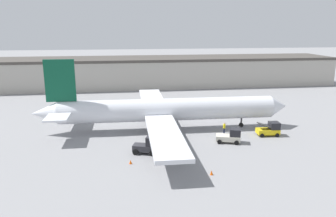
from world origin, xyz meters
The scene contains 9 objects.
ground_plane centered at (0.00, 0.00, 0.00)m, with size 400.00×400.00×0.00m, color gray.
terminal_building centered at (4.09, 41.57, 4.03)m, with size 97.65×15.47×8.06m.
airplane centered at (-1.05, 0.02, 3.30)m, with size 41.55×39.60×11.68m.
ground_crew_worker centered at (8.52, -3.22, 0.95)m, with size 0.39×0.39×1.77m.
baggage_tug centered at (-4.22, -10.02, 1.09)m, with size 3.52×2.63×2.39m.
belt_loader_truck centered at (15.18, -5.22, 1.00)m, with size 3.51×2.24×2.13m.
pushback_tug centered at (8.10, -7.44, 0.98)m, with size 3.83×2.90×2.13m.
safety_cone_near centered at (-6.57, -13.08, 0.28)m, with size 0.36×0.36×0.55m.
safety_cone_far centered at (2.48, -17.50, 0.28)m, with size 0.36×0.36×0.55m.
Camera 1 is at (-7.38, -50.83, 16.42)m, focal length 35.00 mm.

